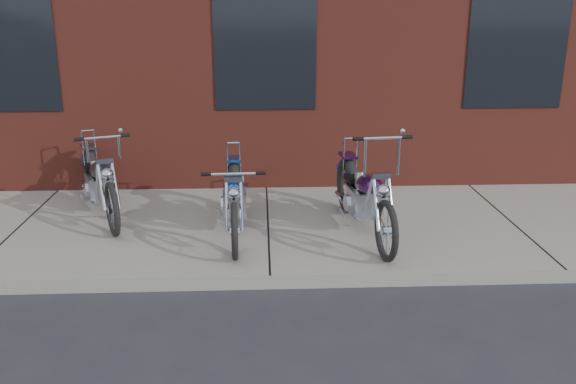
{
  "coord_description": "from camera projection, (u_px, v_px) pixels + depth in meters",
  "views": [
    {
      "loc": [
        -0.08,
        -5.51,
        2.73
      ],
      "look_at": [
        0.21,
        0.8,
        0.77
      ],
      "focal_mm": 38.0,
      "sensor_mm": 36.0,
      "label": 1
    }
  ],
  "objects": [
    {
      "name": "chopper_purple",
      "position": [
        364.0,
        198.0,
        7.07
      ],
      "size": [
        0.55,
        2.26,
        1.27
      ],
      "rotation": [
        0.0,
        0.0,
        -1.45
      ],
      "color": "black",
      "rests_on": "sidewalk"
    },
    {
      "name": "sidewalk",
      "position": [
        268.0,
        229.0,
        7.48
      ],
      "size": [
        22.0,
        3.0,
        0.15
      ],
      "primitive_type": "cube",
      "color": "#9B948A",
      "rests_on": "ground"
    },
    {
      "name": "chopper_blue",
      "position": [
        235.0,
        200.0,
        7.08
      ],
      "size": [
        0.52,
        2.15,
        0.93
      ],
      "rotation": [
        0.0,
        0.0,
        -1.53
      ],
      "color": "black",
      "rests_on": "sidewalk"
    },
    {
      "name": "ground",
      "position": [
        270.0,
        289.0,
        6.07
      ],
      "size": [
        120.0,
        120.0,
        0.0
      ],
      "primitive_type": "plane",
      "color": "#282831",
      "rests_on": "ground"
    },
    {
      "name": "chopper_third",
      "position": [
        100.0,
        184.0,
        7.67
      ],
      "size": [
        0.97,
        2.09,
        1.13
      ],
      "rotation": [
        0.0,
        0.0,
        -1.17
      ],
      "color": "black",
      "rests_on": "sidewalk"
    }
  ]
}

